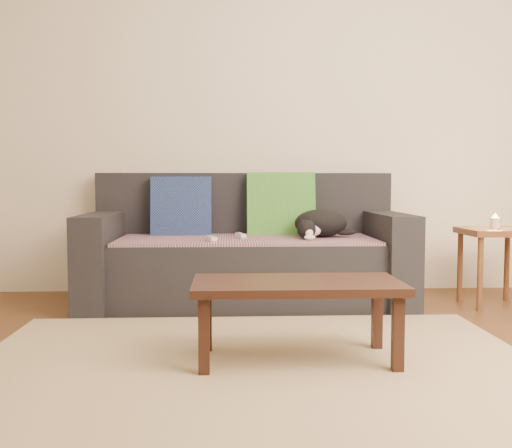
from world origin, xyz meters
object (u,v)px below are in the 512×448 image
object	(u,v)px
sofa	(246,256)
wii_remote_b	(212,239)
side_table	(495,242)
cat	(320,224)
coffee_table	(297,291)
wii_remote_a	(241,236)

from	to	relation	value
sofa	wii_remote_b	distance (m)	0.40
side_table	sofa	bearing A→B (deg)	172.16
cat	side_table	distance (m)	1.14
cat	coffee_table	distance (m)	1.36
wii_remote_b	coffee_table	world-z (taller)	wii_remote_b
side_table	wii_remote_b	bearing A→B (deg)	-177.41
wii_remote_b	coffee_table	size ratio (longest dim) A/B	0.16
side_table	coffee_table	bearing A→B (deg)	-140.60
wii_remote_a	coffee_table	size ratio (longest dim) A/B	0.16
sofa	coffee_table	distance (m)	1.40
coffee_table	side_table	bearing A→B (deg)	39.40
cat	wii_remote_a	size ratio (longest dim) A/B	2.93
sofa	cat	xyz separation A→B (m)	(0.49, -0.08, 0.22)
coffee_table	wii_remote_b	bearing A→B (deg)	110.41
sofa	wii_remote_a	size ratio (longest dim) A/B	14.00
cat	side_table	bearing A→B (deg)	-25.28
sofa	side_table	world-z (taller)	sofa
wii_remote_a	side_table	distance (m)	1.65
wii_remote_a	side_table	world-z (taller)	side_table
sofa	wii_remote_a	world-z (taller)	sofa
wii_remote_a	side_table	bearing A→B (deg)	-107.60
wii_remote_a	cat	bearing A→B (deg)	-100.71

